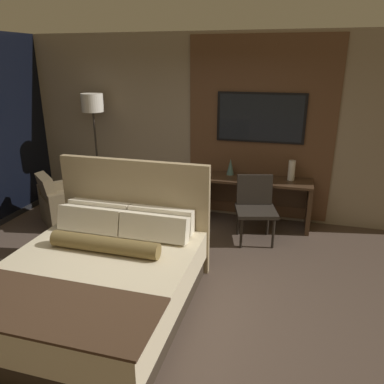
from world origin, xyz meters
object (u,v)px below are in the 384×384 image
(bed, at_px, (99,277))
(vase_tall, at_px, (230,167))
(desk, at_px, (255,193))
(vase_short, at_px, (292,170))
(tv, at_px, (261,118))
(desk_chair, at_px, (255,203))
(floor_lamp, at_px, (93,113))
(armchair_by_window, at_px, (65,205))

(bed, bearing_deg, vase_tall, 71.57)
(desk, bearing_deg, bed, -116.76)
(vase_short, bearing_deg, vase_tall, 177.51)
(tv, distance_m, desk_chair, 1.29)
(desk, relative_size, floor_lamp, 0.87)
(bed, height_order, vase_tall, bed)
(desk_chair, bearing_deg, vase_tall, 112.28)
(floor_lamp, bearing_deg, bed, -61.56)
(tv, xyz_separation_m, armchair_by_window, (-2.83, -0.93, -1.32))
(tv, xyz_separation_m, desk_chair, (0.06, -0.73, -1.06))
(armchair_by_window, distance_m, vase_tall, 2.62)
(armchair_by_window, xyz_separation_m, floor_lamp, (0.24, 0.66, 1.33))
(armchair_by_window, relative_size, vase_short, 3.31)
(bed, bearing_deg, desk, 63.24)
(desk, distance_m, floor_lamp, 2.82)
(desk, xyz_separation_m, armchair_by_window, (-2.83, -0.73, -0.21))
(desk_chair, bearing_deg, floor_lamp, 155.33)
(vase_tall, height_order, vase_short, vase_short)
(vase_short, bearing_deg, bed, -124.77)
(desk_chair, bearing_deg, armchair_by_window, 169.04)
(armchair_by_window, relative_size, vase_tall, 3.94)
(tv, height_order, vase_tall, tv)
(vase_tall, bearing_deg, armchair_by_window, -161.50)
(floor_lamp, bearing_deg, armchair_by_window, -110.20)
(bed, bearing_deg, vase_short, 55.23)
(bed, bearing_deg, armchair_by_window, 131.22)
(desk, xyz_separation_m, vase_short, (0.51, 0.05, 0.39))
(bed, height_order, floor_lamp, floor_lamp)
(desk, height_order, vase_tall, vase_tall)
(desk, relative_size, vase_short, 5.61)
(desk, xyz_separation_m, desk_chair, (0.06, -0.53, 0.05))
(desk, bearing_deg, vase_short, 5.11)
(bed, relative_size, vase_tall, 8.49)
(vase_tall, bearing_deg, floor_lamp, -175.90)
(vase_tall, bearing_deg, bed, -108.43)
(desk, distance_m, vase_short, 0.64)
(armchair_by_window, relative_size, floor_lamp, 0.51)
(bed, distance_m, armchair_by_window, 2.37)
(floor_lamp, bearing_deg, vase_tall, 4.10)
(desk, height_order, armchair_by_window, armchair_by_window)
(tv, height_order, armchair_by_window, tv)
(floor_lamp, relative_size, vase_short, 6.45)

